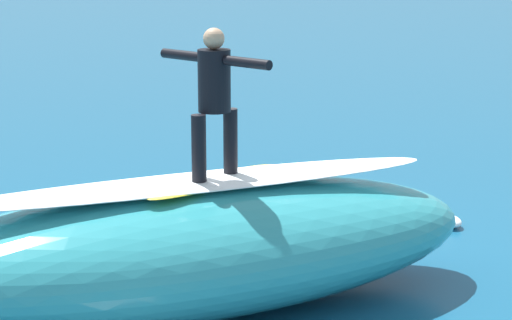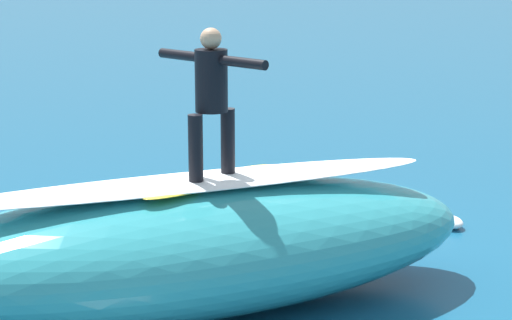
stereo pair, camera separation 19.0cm
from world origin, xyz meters
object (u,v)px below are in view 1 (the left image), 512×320
(surfboard_riding, at_px, (215,181))
(surfer_paddling, at_px, (287,193))
(surfer_riding, at_px, (214,92))
(surfboard_paddling, at_px, (285,201))

(surfboard_riding, relative_size, surfer_paddling, 1.23)
(surfboard_riding, height_order, surfer_riding, surfer_riding)
(surfboard_paddling, distance_m, surfer_paddling, 0.21)
(surfboard_riding, bearing_deg, surfer_paddling, -151.30)
(surfer_riding, xyz_separation_m, surfboard_paddling, (-2.54, -3.55, -2.46))
(surfboard_riding, relative_size, surfer_riding, 1.22)
(surfer_riding, bearing_deg, surfer_paddling, -151.30)
(surfer_riding, distance_m, surfer_paddling, 4.83)
(surfer_riding, height_order, surfboard_paddling, surfer_riding)
(surfboard_paddling, xyz_separation_m, surfer_paddling, (0.02, 0.12, 0.17))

